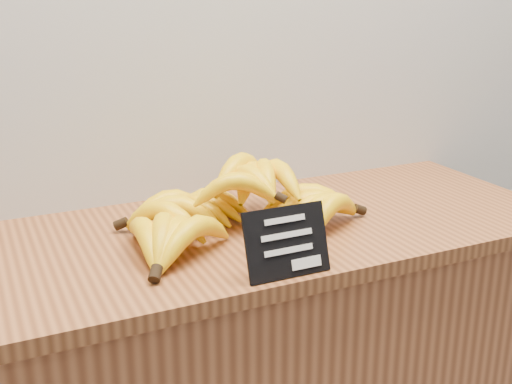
% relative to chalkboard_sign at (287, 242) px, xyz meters
% --- Properties ---
extents(counter_top, '(1.36, 0.54, 0.03)m').
position_rel_chalkboard_sign_xyz_m(counter_top, '(0.03, 0.23, -0.07)').
color(counter_top, '#95562E').
rests_on(counter_top, counter).
extents(chalkboard_sign, '(0.15, 0.04, 0.12)m').
position_rel_chalkboard_sign_xyz_m(chalkboard_sign, '(0.00, 0.00, 0.00)').
color(chalkboard_sign, black).
rests_on(chalkboard_sign, counter_top).
extents(banana_pile, '(0.58, 0.37, 0.13)m').
position_rel_chalkboard_sign_xyz_m(banana_pile, '(-0.01, 0.23, -0.01)').
color(banana_pile, yellow).
rests_on(banana_pile, counter_top).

